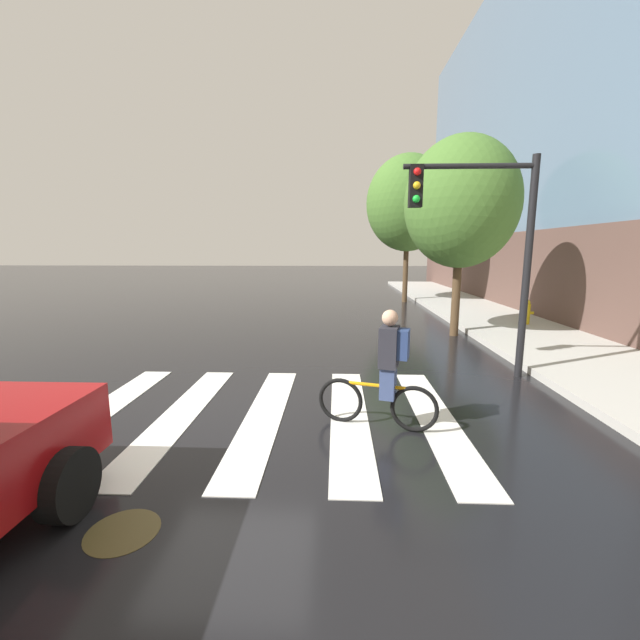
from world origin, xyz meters
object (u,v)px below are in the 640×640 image
manhole_cover (123,531)px  traffic_light_near (485,230)px  cyclist (386,370)px  street_tree_near (461,203)px  street_tree_mid (408,203)px  fire_hydrant (527,312)px

manhole_cover → traffic_light_near: (4.68, 4.72, 2.86)m
traffic_light_near → cyclist: bearing=-130.3°
street_tree_near → street_tree_mid: (-0.16, 7.83, 0.86)m
cyclist → traffic_light_near: (2.10, 2.47, 2.02)m
traffic_light_near → street_tree_near: 4.09m
street_tree_near → fire_hydrant: bearing=24.4°
traffic_light_near → fire_hydrant: 6.50m
cyclist → street_tree_mid: size_ratio=0.25×
fire_hydrant → street_tree_near: bearing=-155.6°
street_tree_mid → cyclist: bearing=-100.4°
manhole_cover → fire_hydrant: 12.66m
fire_hydrant → street_tree_near: size_ratio=0.14×
fire_hydrant → street_tree_mid: (-2.76, 6.65, 4.10)m
traffic_light_near → street_tree_mid: (0.52, 11.76, 1.77)m
street_tree_near → street_tree_mid: 7.88m
manhole_cover → traffic_light_near: size_ratio=0.15×
cyclist → traffic_light_near: bearing=49.7°
street_tree_near → street_tree_mid: size_ratio=0.82×
street_tree_mid → street_tree_near: bearing=-88.8°
cyclist → traffic_light_near: traffic_light_near is taller
fire_hydrant → street_tree_near: street_tree_near is taller
manhole_cover → fire_hydrant: size_ratio=0.82×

